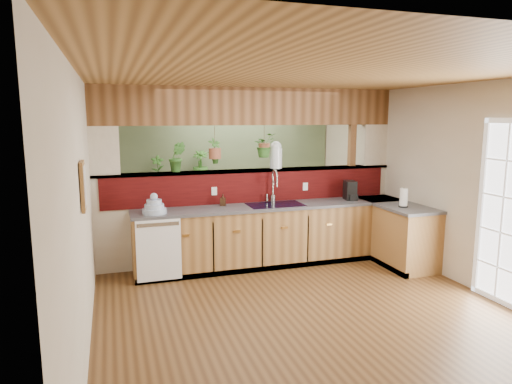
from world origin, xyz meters
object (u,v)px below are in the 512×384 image
object	(u,v)px
dish_stack	(154,207)
shelving_console	(180,207)
soap_dispenser	(223,200)
glass_jar	(276,155)
faucet	(274,185)
paper_towel	(404,198)
coffee_maker	(350,191)

from	to	relation	value
dish_stack	shelving_console	size ratio (longest dim) A/B	0.20
dish_stack	soap_dispenser	xyz separation A→B (m)	(1.00, 0.26, -0.00)
glass_jar	shelving_console	bearing A→B (deg)	122.50
faucet	paper_towel	distance (m)	1.88
paper_towel	soap_dispenser	bearing A→B (deg)	160.03
soap_dispenser	shelving_console	bearing A→B (deg)	98.44
soap_dispenser	dish_stack	bearing A→B (deg)	-165.54
dish_stack	paper_towel	distance (m)	3.49
faucet	paper_towel	world-z (taller)	faucet
glass_jar	paper_towel	bearing A→B (deg)	-35.70
dish_stack	paper_towel	bearing A→B (deg)	-10.34
paper_towel	shelving_console	xyz separation A→B (m)	(-2.75, 3.00, -0.53)
coffee_maker	paper_towel	xyz separation A→B (m)	(0.44, -0.75, -0.01)
coffee_maker	glass_jar	world-z (taller)	glass_jar
dish_stack	shelving_console	distance (m)	2.52
shelving_console	dish_stack	bearing A→B (deg)	-109.36
faucet	coffee_maker	size ratio (longest dim) A/B	1.72
glass_jar	dish_stack	bearing A→B (deg)	-165.85
paper_towel	glass_jar	size ratio (longest dim) A/B	0.69
paper_towel	glass_jar	bearing A→B (deg)	144.30
dish_stack	soap_dispenser	size ratio (longest dim) A/B	1.86
coffee_maker	glass_jar	xyz separation A→B (m)	(-1.10, 0.36, 0.56)
coffee_maker	paper_towel	bearing A→B (deg)	-46.34
faucet	shelving_console	size ratio (longest dim) A/B	0.32
dish_stack	soap_dispenser	distance (m)	1.03
soap_dispenser	paper_towel	bearing A→B (deg)	-19.97
glass_jar	soap_dispenser	bearing A→B (deg)	-166.20
soap_dispenser	glass_jar	world-z (taller)	glass_jar
faucet	glass_jar	xyz separation A→B (m)	(0.12, 0.22, 0.43)
dish_stack	glass_jar	xyz separation A→B (m)	(1.90, 0.48, 0.61)
coffee_maker	shelving_console	bearing A→B (deg)	149.01
faucet	glass_jar	distance (m)	0.49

